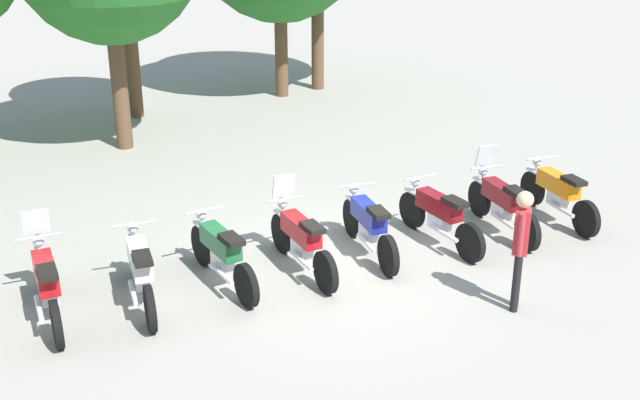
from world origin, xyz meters
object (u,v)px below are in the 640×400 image
object	(u,v)px
motorcycle_3	(301,239)
motorcycle_7	(558,193)
motorcycle_1	(141,270)
motorcycle_0	(47,283)
motorcycle_4	(369,224)
person_0	(521,241)
motorcycle_2	(221,252)
motorcycle_6	(502,203)
motorcycle_5	(439,215)

from	to	relation	value
motorcycle_3	motorcycle_7	distance (m)	4.89
motorcycle_1	motorcycle_3	size ratio (longest dim) A/B	0.98
motorcycle_0	motorcycle_4	xyz separation A→B (m)	(4.81, -0.86, -0.01)
person_0	motorcycle_4	bearing A→B (deg)	155.01
motorcycle_2	motorcycle_6	world-z (taller)	motorcycle_6
motorcycle_2	motorcycle_1	bearing A→B (deg)	87.10
motorcycle_5	person_0	bearing A→B (deg)	170.09
motorcycle_2	motorcycle_4	bearing A→B (deg)	-96.41
motorcycle_6	motorcycle_7	bearing A→B (deg)	-83.84
person_0	motorcycle_3	bearing A→B (deg)	175.79
motorcycle_5	motorcycle_7	size ratio (longest dim) A/B	1.02
motorcycle_7	motorcycle_2	bearing A→B (deg)	93.58
motorcycle_3	person_0	world-z (taller)	person_0
motorcycle_2	motorcycle_4	distance (m)	2.45
motorcycle_6	motorcycle_3	bearing A→B (deg)	94.91
motorcycle_1	person_0	xyz separation A→B (m)	(4.20, -3.10, 0.53)
motorcycle_3	motorcycle_5	size ratio (longest dim) A/B	1.00
motorcycle_6	motorcycle_7	size ratio (longest dim) A/B	1.00
motorcycle_5	motorcycle_6	xyz separation A→B (m)	(1.21, -0.24, 0.01)
motorcycle_1	person_0	world-z (taller)	person_0
motorcycle_1	person_0	bearing A→B (deg)	-111.32
motorcycle_5	motorcycle_6	distance (m)	1.23
motorcycle_7	motorcycle_0	bearing A→B (deg)	93.72
motorcycle_1	motorcycle_7	world-z (taller)	same
motorcycle_3	motorcycle_6	xyz separation A→B (m)	(3.61, -0.70, 0.00)
motorcycle_2	motorcycle_6	xyz separation A→B (m)	(4.82, -0.99, 0.01)
motorcycle_5	motorcycle_0	bearing A→B (deg)	84.02
motorcycle_0	motorcycle_7	distance (m)	8.57
motorcycle_2	motorcycle_3	distance (m)	1.24
motorcycle_0	motorcycle_1	bearing A→B (deg)	-95.07
motorcycle_3	motorcycle_5	xyz separation A→B (m)	(2.40, -0.46, -0.01)
motorcycle_2	motorcycle_4	size ratio (longest dim) A/B	1.03
motorcycle_2	motorcycle_5	distance (m)	3.68
motorcycle_1	motorcycle_2	world-z (taller)	same
motorcycle_6	person_0	bearing A→B (deg)	153.41
motorcycle_1	motorcycle_5	world-z (taller)	same
motorcycle_0	motorcycle_7	world-z (taller)	motorcycle_0
motorcycle_2	motorcycle_3	size ratio (longest dim) A/B	1.00
motorcycle_0	motorcycle_5	world-z (taller)	motorcycle_0
motorcycle_5	motorcycle_3	bearing A→B (deg)	84.47
motorcycle_1	person_0	size ratio (longest dim) A/B	1.22
motorcycle_4	motorcycle_0	bearing A→B (deg)	95.93
motorcycle_1	motorcycle_4	size ratio (longest dim) A/B	1.00
motorcycle_2	motorcycle_6	distance (m)	4.92
motorcycle_3	motorcycle_7	world-z (taller)	motorcycle_3
motorcycle_1	motorcycle_3	xyz separation A→B (m)	(2.40, -0.42, 0.01)
motorcycle_3	motorcycle_6	world-z (taller)	same
motorcycle_7	person_0	xyz separation A→B (m)	(-3.02, -1.78, 0.53)
motorcycle_4	motorcycle_7	size ratio (longest dim) A/B	0.99
motorcycle_1	motorcycle_6	world-z (taller)	motorcycle_6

